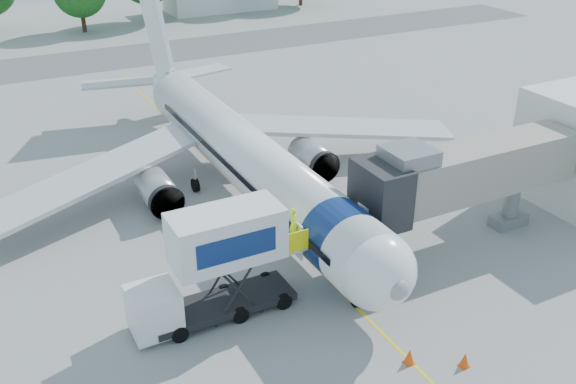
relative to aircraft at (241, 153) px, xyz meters
name	(u,v)px	position (x,y,z in m)	size (l,w,h in m)	color
ground	(270,222)	(0.00, -4.12, -2.95)	(160.00, 160.00, 0.00)	#979794
guidance_line	(270,221)	(0.00, -4.12, -2.94)	(0.15, 70.00, 0.01)	yellow
taxiway_strip	(107,59)	(0.00, 37.88, -2.94)	(120.00, 10.00, 0.01)	#59595B
aircraft	(241,153)	(0.00, 0.00, 0.00)	(34.17, 37.73, 11.35)	white
jet_bridge	(458,175)	(7.99, -11.12, 1.39)	(13.90, 3.20, 6.60)	gray
catering_hiloader	(215,267)	(-6.27, -11.12, -0.19)	(8.55, 2.44, 5.50)	black
ground_tug	(394,381)	(-1.92, -19.39, -2.14)	(4.17, 2.75, 1.53)	silver
safety_cone_a	(465,360)	(1.86, -19.39, -2.61)	(0.45, 0.45, 0.71)	#E54C0C
safety_cone_b	(409,356)	(-0.14, -18.13, -2.59)	(0.47, 0.47, 0.76)	#E54C0C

